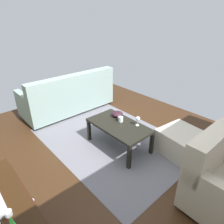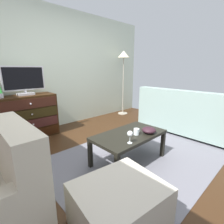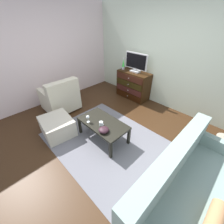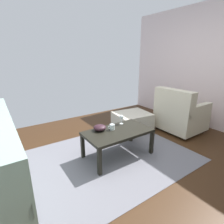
% 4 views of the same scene
% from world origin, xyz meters
% --- Properties ---
extents(ground_plane, '(5.27, 4.56, 0.05)m').
position_xyz_m(ground_plane, '(0.00, 0.00, -0.03)').
color(ground_plane, '#362111').
extents(area_rug, '(2.60, 1.90, 0.01)m').
position_xyz_m(area_rug, '(0.20, -0.20, 0.00)').
color(area_rug, slate).
rests_on(area_rug, ground_plane).
extents(coffee_table, '(1.03, 0.57, 0.42)m').
position_xyz_m(coffee_table, '(-0.00, -0.18, 0.37)').
color(coffee_table, black).
rests_on(coffee_table, ground_plane).
extents(wine_glass, '(0.07, 0.07, 0.16)m').
position_xyz_m(wine_glass, '(-0.22, -0.38, 0.54)').
color(wine_glass, silver).
rests_on(wine_glass, coffee_table).
extents(mug, '(0.11, 0.08, 0.08)m').
position_xyz_m(mug, '(0.05, -0.26, 0.47)').
color(mug, silver).
rests_on(mug, coffee_table).
extents(bowl_decorative, '(0.19, 0.19, 0.09)m').
position_xyz_m(bowl_decorative, '(0.22, -0.35, 0.47)').
color(bowl_decorative, black).
rests_on(bowl_decorative, coffee_table).
extents(couch_large, '(0.85, 1.99, 0.90)m').
position_xyz_m(couch_large, '(1.72, -0.28, 0.35)').
color(couch_large, '#332319').
rests_on(couch_large, ground_plane).
extents(ottoman, '(0.77, 0.68, 0.39)m').
position_xyz_m(ottoman, '(-0.82, -0.79, 0.19)').
color(ottoman, '#BBB3A1').
rests_on(ottoman, ground_plane).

